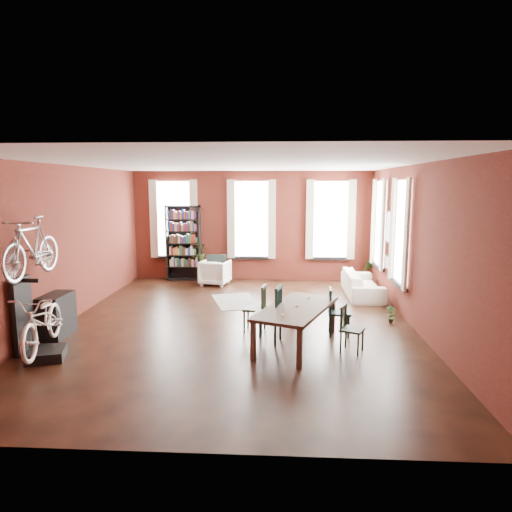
# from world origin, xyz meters

# --- Properties ---
(room) EXTENTS (9.00, 9.04, 3.22)m
(room) POSITION_xyz_m (0.25, 0.62, 2.14)
(room) COLOR black
(room) RESTS_ON ground
(dining_table) EXTENTS (1.62, 2.25, 0.70)m
(dining_table) POSITION_xyz_m (1.16, -1.16, 0.35)
(dining_table) COLOR #49382C
(dining_table) RESTS_ON ground
(dining_chair_a) EXTENTS (0.58, 0.58, 1.04)m
(dining_chair_a) POSITION_xyz_m (0.65, -1.01, 0.52)
(dining_chair_a) COLOR #1A3B3B
(dining_chair_a) RESTS_ON ground
(dining_chair_b) EXTENTS (0.47, 0.47, 0.90)m
(dining_chair_b) POSITION_xyz_m (0.38, -0.39, 0.45)
(dining_chair_b) COLOR black
(dining_chair_b) RESTS_ON ground
(dining_chair_c) EXTENTS (0.48, 0.48, 0.79)m
(dining_chair_c) POSITION_xyz_m (2.09, -1.42, 0.39)
(dining_chair_c) COLOR black
(dining_chair_c) RESTS_ON ground
(dining_chair_d) EXTENTS (0.43, 0.43, 0.89)m
(dining_chair_d) POSITION_xyz_m (1.98, -0.55, 0.44)
(dining_chair_d) COLOR #17332F
(dining_chair_d) RESTS_ON ground
(bookshelf) EXTENTS (1.00, 0.32, 2.20)m
(bookshelf) POSITION_xyz_m (-2.00, 4.30, 1.10)
(bookshelf) COLOR black
(bookshelf) RESTS_ON ground
(white_armchair) EXTENTS (0.88, 0.84, 0.77)m
(white_armchair) POSITION_xyz_m (-0.98, 3.68, 0.39)
(white_armchair) COLOR white
(white_armchair) RESTS_ON ground
(cream_sofa) EXTENTS (0.61, 2.08, 0.81)m
(cream_sofa) POSITION_xyz_m (2.95, 2.60, 0.41)
(cream_sofa) COLOR beige
(cream_sofa) RESTS_ON ground
(striped_rug) EXTENTS (1.39, 1.77, 0.01)m
(striped_rug) POSITION_xyz_m (-0.21, 1.82, 0.01)
(striped_rug) COLOR black
(striped_rug) RESTS_ON ground
(bike_trainer) EXTENTS (0.71, 0.71, 0.16)m
(bike_trainer) POSITION_xyz_m (-2.91, -2.04, 0.08)
(bike_trainer) COLOR black
(bike_trainer) RESTS_ON ground
(bike_wall_rack) EXTENTS (0.16, 0.60, 1.30)m
(bike_wall_rack) POSITION_xyz_m (-3.40, -1.80, 0.65)
(bike_wall_rack) COLOR black
(bike_wall_rack) RESTS_ON ground
(console_table) EXTENTS (0.40, 0.80, 0.80)m
(console_table) POSITION_xyz_m (-3.28, -0.90, 0.40)
(console_table) COLOR black
(console_table) RESTS_ON ground
(plant_stand) EXTENTS (0.29, 0.29, 0.55)m
(plant_stand) POSITION_xyz_m (-1.50, 4.30, 0.28)
(plant_stand) COLOR black
(plant_stand) RESTS_ON ground
(plant_by_sofa) EXTENTS (0.41, 0.70, 0.30)m
(plant_by_sofa) POSITION_xyz_m (3.37, 4.22, 0.15)
(plant_by_sofa) COLOR #275622
(plant_by_sofa) RESTS_ON ground
(plant_small) EXTENTS (0.24, 0.38, 0.13)m
(plant_small) POSITION_xyz_m (3.13, 0.28, 0.06)
(plant_small) COLOR #2F5C24
(plant_small) RESTS_ON ground
(bicycle_floor) EXTENTS (0.79, 1.04, 1.79)m
(bicycle_floor) POSITION_xyz_m (-2.94, -2.01, 1.06)
(bicycle_floor) COLOR silver
(bicycle_floor) RESTS_ON bike_trainer
(bicycle_hung) EXTENTS (0.47, 1.00, 1.66)m
(bicycle_hung) POSITION_xyz_m (-3.15, -1.80, 2.13)
(bicycle_hung) COLOR #A5A8AD
(bicycle_hung) RESTS_ON bike_wall_rack
(plant_on_stand) EXTENTS (0.61, 0.65, 0.43)m
(plant_on_stand) POSITION_xyz_m (-1.51, 4.30, 0.77)
(plant_on_stand) COLOR #2E4E1F
(plant_on_stand) RESTS_ON plant_stand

